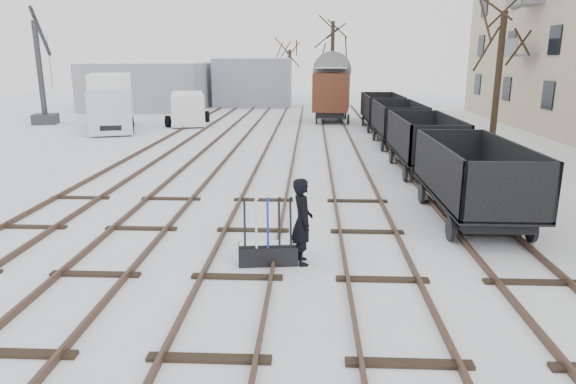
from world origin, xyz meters
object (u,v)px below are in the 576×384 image
at_px(worker, 302,221).
at_px(freight_wagon_a, 472,191).
at_px(lorry, 111,101).
at_px(panel_van, 188,108).
at_px(ground_frame, 268,252).
at_px(box_van_wagon, 332,90).
at_px(crane, 44,94).

bearing_deg(worker, freight_wagon_a, -65.15).
distance_m(lorry, panel_van, 5.09).
bearing_deg(worker, panel_van, 8.03).
bearing_deg(panel_van, lorry, -161.37).
relative_size(worker, freight_wagon_a, 0.36).
xyz_separation_m(ground_frame, panel_van, (-7.55, 24.55, 0.84)).
relative_size(ground_frame, box_van_wagon, 0.28).
bearing_deg(ground_frame, crane, 118.94).
relative_size(worker, panel_van, 0.37).
height_order(panel_van, crane, crane).
height_order(ground_frame, freight_wagon_a, freight_wagon_a).
height_order(lorry, crane, crane).
relative_size(lorry, crane, 1.03).
bearing_deg(panel_van, crane, 165.69).
bearing_deg(box_van_wagon, lorry, -155.02).
height_order(worker, crane, crane).
distance_m(ground_frame, panel_van, 25.70).
bearing_deg(panel_van, ground_frame, -86.77).
bearing_deg(crane, worker, -68.35).
distance_m(worker, box_van_wagon, 26.83).
distance_m(box_van_wagon, lorry, 15.07).
bearing_deg(crane, box_van_wagon, -8.77).
bearing_deg(worker, ground_frame, 86.87).
distance_m(freight_wagon_a, panel_van, 24.78).
distance_m(freight_wagon_a, lorry, 25.22).
xyz_separation_m(freight_wagon_a, box_van_wagon, (-3.02, 23.42, 1.38)).
bearing_deg(box_van_wagon, crane, -168.11).
bearing_deg(lorry, panel_van, 13.56).
distance_m(worker, freight_wagon_a, 5.74).
bearing_deg(crane, panel_van, -15.57).
xyz_separation_m(panel_van, crane, (-10.03, 0.08, 0.93)).
relative_size(worker, box_van_wagon, 0.37).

